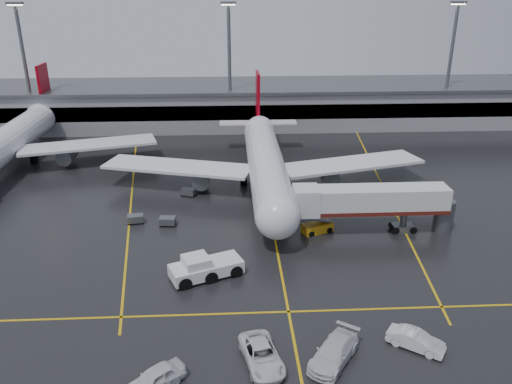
{
  "coord_description": "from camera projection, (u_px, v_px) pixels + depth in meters",
  "views": [
    {
      "loc": [
        -5.12,
        -61.4,
        28.35
      ],
      "look_at": [
        -2.0,
        -2.0,
        4.0
      ],
      "focal_mm": 35.56,
      "sensor_mm": 36.0,
      "label": 1
    }
  ],
  "objects": [
    {
      "name": "service_van_d",
      "position": [
        155.0,
        379.0,
        38.2
      ],
      "size": [
        5.01,
        4.6,
        1.66
      ],
      "primitive_type": "imported",
      "rotation": [
        0.0,
        0.0,
        -0.88
      ],
      "color": "silver",
      "rests_on": "ground"
    },
    {
      "name": "main_airliner",
      "position": [
        265.0,
        161.0,
        75.1
      ],
      "size": [
        48.8,
        45.6,
        14.1
      ],
      "color": "silver",
      "rests_on": "ground"
    },
    {
      "name": "baggage_cart_b",
      "position": [
        135.0,
        219.0,
        64.87
      ],
      "size": [
        2.18,
        1.6,
        1.12
      ],
      "color": "#595B60",
      "rests_on": "ground"
    },
    {
      "name": "light_mast_mid",
      "position": [
        229.0,
        60.0,
        100.82
      ],
      "size": [
        3.0,
        1.2,
        25.45
      ],
      "color": "#595B60",
      "rests_on": "ground"
    },
    {
      "name": "service_van_b",
      "position": [
        334.0,
        352.0,
        40.9
      ],
      "size": [
        5.55,
        6.44,
        1.78
      ],
      "primitive_type": "imported",
      "rotation": [
        0.0,
        0.0,
        -0.61
      ],
      "color": "silver",
      "rests_on": "ground"
    },
    {
      "name": "pushback_tractor",
      "position": [
        204.0,
        268.0,
        52.68
      ],
      "size": [
        8.06,
        5.61,
        2.67
      ],
      "color": "silver",
      "rests_on": "ground"
    },
    {
      "name": "apron_line_centre",
      "position": [
        270.0,
        214.0,
        67.73
      ],
      "size": [
        0.25,
        90.0,
        0.02
      ],
      "primitive_type": "cube",
      "color": "gold",
      "rests_on": "ground"
    },
    {
      "name": "baggage_cart_a",
      "position": [
        168.0,
        221.0,
        64.24
      ],
      "size": [
        2.1,
        1.45,
        1.12
      ],
      "color": "#595B60",
      "rests_on": "ground"
    },
    {
      "name": "light_mast_right",
      "position": [
        451.0,
        59.0,
        103.01
      ],
      "size": [
        3.0,
        1.2,
        25.45
      ],
      "color": "#595B60",
      "rests_on": "ground"
    },
    {
      "name": "baggage_cart_c",
      "position": [
        188.0,
        192.0,
        73.3
      ],
      "size": [
        2.32,
        1.9,
        1.12
      ],
      "color": "#595B60",
      "rests_on": "ground"
    },
    {
      "name": "jet_bridge",
      "position": [
        372.0,
        203.0,
        61.28
      ],
      "size": [
        19.9,
        3.4,
        6.05
      ],
      "color": "silver",
      "rests_on": "ground"
    },
    {
      "name": "apron_line_stop",
      "position": [
        289.0,
        312.0,
        47.4
      ],
      "size": [
        60.0,
        0.25,
        0.02
      ],
      "primitive_type": "cube",
      "color": "gold",
      "rests_on": "ground"
    },
    {
      "name": "terminal",
      "position": [
        253.0,
        104.0,
        110.4
      ],
      "size": [
        122.0,
        19.0,
        8.6
      ],
      "color": "gray",
      "rests_on": "ground"
    },
    {
      "name": "ground",
      "position": [
        270.0,
        214.0,
        67.74
      ],
      "size": [
        220.0,
        220.0,
        0.0
      ],
      "primitive_type": "plane",
      "color": "black",
      "rests_on": "ground"
    },
    {
      "name": "belt_loader",
      "position": [
        317.0,
        228.0,
        62.52
      ],
      "size": [
        4.15,
        2.89,
        2.42
      ],
      "color": "#C68A12",
      "rests_on": "ground"
    },
    {
      "name": "second_airliner",
      "position": [
        8.0,
        142.0,
        84.15
      ],
      "size": [
        48.8,
        45.6,
        14.1
      ],
      "color": "silver",
      "rests_on": "ground"
    },
    {
      "name": "apron_line_left",
      "position": [
        132.0,
        189.0,
        76.0
      ],
      "size": [
        9.99,
        69.35,
        0.02
      ],
      "primitive_type": "cube",
      "rotation": [
        0.0,
        0.0,
        0.14
      ],
      "color": "gold",
      "rests_on": "ground"
    },
    {
      "name": "apron_line_right",
      "position": [
        382.0,
        184.0,
        77.85
      ],
      "size": [
        7.57,
        69.64,
        0.02
      ],
      "primitive_type": "cube",
      "rotation": [
        0.0,
        0.0,
        -0.1
      ],
      "color": "gold",
      "rests_on": "ground"
    },
    {
      "name": "light_mast_left",
      "position": [
        25.0,
        62.0,
        98.88
      ],
      "size": [
        3.0,
        1.2,
        25.45
      ],
      "color": "#595B60",
      "rests_on": "ground"
    },
    {
      "name": "service_van_c",
      "position": [
        416.0,
        340.0,
        42.41
      ],
      "size": [
        4.85,
        4.1,
        1.57
      ],
      "primitive_type": "imported",
      "rotation": [
        0.0,
        0.0,
        0.96
      ],
      "color": "silver",
      "rests_on": "ground"
    },
    {
      "name": "service_van_a",
      "position": [
        262.0,
        355.0,
        40.65
      ],
      "size": [
        3.95,
        6.35,
        1.64
      ],
      "primitive_type": "imported",
      "rotation": [
        0.0,
        0.0,
        0.22
      ],
      "color": "silver",
      "rests_on": "ground"
    }
  ]
}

